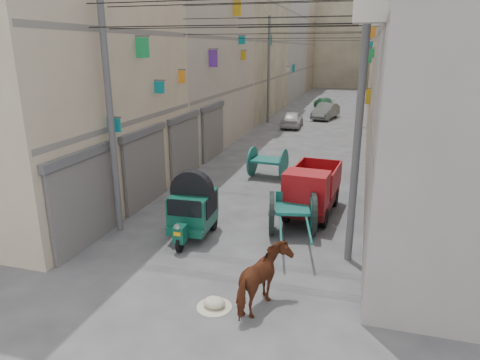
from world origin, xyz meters
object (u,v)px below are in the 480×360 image
(tonga_cart, at_px, (292,213))
(horse, at_px, (263,280))
(distant_car_green, at_px, (324,103))
(distant_car_grey, at_px, (326,111))
(feed_sack, at_px, (214,303))
(auto_rickshaw, at_px, (193,207))
(second_cart, at_px, (268,162))
(distant_car_white, at_px, (292,119))
(mini_truck, at_px, (310,193))

(tonga_cart, relative_size, horse, 1.89)
(tonga_cart, height_order, distant_car_green, tonga_cart)
(distant_car_grey, bearing_deg, feed_sack, -76.87)
(tonga_cart, bearing_deg, distant_car_grey, 80.54)
(auto_rickshaw, bearing_deg, second_cart, 79.94)
(distant_car_white, bearing_deg, mini_truck, 99.56)
(feed_sack, height_order, distant_car_white, distant_car_white)
(mini_truck, relative_size, feed_sack, 6.72)
(distant_car_grey, xyz_separation_m, distant_car_green, (-0.76, 6.46, -0.10))
(mini_truck, relative_size, distant_car_green, 0.90)
(feed_sack, height_order, horse, horse)
(mini_truck, bearing_deg, feed_sack, -97.67)
(auto_rickshaw, distance_m, distant_car_grey, 24.96)
(horse, relative_size, distant_car_white, 0.48)
(auto_rickshaw, height_order, horse, auto_rickshaw)
(auto_rickshaw, bearing_deg, distant_car_white, 87.78)
(auto_rickshaw, height_order, second_cart, auto_rickshaw)
(tonga_cart, relative_size, distant_car_white, 0.92)
(second_cart, height_order, distant_car_white, second_cart)
(feed_sack, xyz_separation_m, distant_car_green, (-0.89, 34.89, 0.42))
(mini_truck, bearing_deg, distant_car_green, 99.66)
(horse, bearing_deg, tonga_cart, -76.44)
(distant_car_grey, bearing_deg, tonga_cart, -74.39)
(tonga_cart, xyz_separation_m, second_cart, (-2.09, 5.91, 0.02))
(second_cart, distance_m, distant_car_green, 24.50)
(second_cart, bearing_deg, distant_car_white, 100.35)
(mini_truck, relative_size, distant_car_white, 0.96)
(distant_car_grey, relative_size, distant_car_green, 1.04)
(second_cart, xyz_separation_m, distant_car_green, (0.18, 24.50, -0.20))
(horse, xyz_separation_m, distant_car_grey, (-1.20, 28.16, -0.09))
(feed_sack, distance_m, distant_car_white, 23.80)
(feed_sack, relative_size, distant_car_green, 0.13)
(tonga_cart, height_order, second_cart, tonga_cart)
(second_cart, bearing_deg, horse, -72.40)
(second_cart, distance_m, distant_car_grey, 18.06)
(second_cart, distance_m, distant_car_white, 13.35)
(second_cart, relative_size, feed_sack, 3.37)
(mini_truck, bearing_deg, distant_car_white, 106.54)
(feed_sack, bearing_deg, tonga_cart, 77.21)
(horse, bearing_deg, distant_car_grey, -74.74)
(feed_sack, bearing_deg, auto_rickshaw, 118.72)
(auto_rickshaw, xyz_separation_m, horse, (3.01, -3.27, -0.23))
(auto_rickshaw, bearing_deg, feed_sack, -64.16)
(feed_sack, bearing_deg, second_cart, 95.88)
(auto_rickshaw, relative_size, feed_sack, 4.64)
(auto_rickshaw, height_order, tonga_cart, auto_rickshaw)
(auto_rickshaw, relative_size, mini_truck, 0.69)
(tonga_cart, relative_size, distant_car_green, 0.87)
(mini_truck, height_order, distant_car_grey, mini_truck)
(horse, height_order, distant_car_grey, horse)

